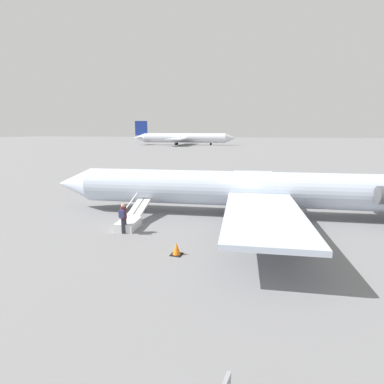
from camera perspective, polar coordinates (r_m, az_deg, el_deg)
ground_plane at (r=21.17m, az=9.24°, el=-4.30°), size 600.00×600.00×0.00m
airplane_main at (r=20.77m, az=11.79°, el=0.61°), size 27.82×21.25×6.26m
airplane_far_center at (r=133.07m, az=-1.86°, el=10.27°), size 45.31×34.59×10.40m
boarding_stairs at (r=18.67m, az=-11.63°, el=-5.37°), size 1.61×4.12×1.60m
passenger at (r=17.33m, az=-12.95°, el=-4.53°), size 0.37×0.56×1.74m
traffic_cone_near_stairs at (r=14.28m, az=-2.96°, el=-10.84°), size 0.53×0.53×0.58m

